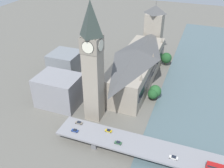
{
  "coord_description": "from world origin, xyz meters",
  "views": [
    {
      "loc": [
        -28.94,
        169.81,
        108.32
      ],
      "look_at": [
        21.98,
        35.62,
        20.4
      ],
      "focal_mm": 40.0,
      "sensor_mm": 36.0,
      "label": 1
    }
  ],
  "objects_px": {
    "parliament_hall": "(137,66)",
    "car_southbound_mid": "(118,143)",
    "clock_tower": "(93,62)",
    "car_northbound_lead": "(174,157)",
    "victoria_tower": "(154,31)",
    "car_southbound_tail": "(79,123)",
    "double_decker_bus_lead": "(217,168)",
    "car_northbound_tail": "(109,131)",
    "road_bridge": "(195,161)",
    "car_northbound_mid": "(75,131)"
  },
  "relations": [
    {
      "from": "parliament_hall",
      "to": "double_decker_bus_lead",
      "type": "xyz_separation_m",
      "value": [
        -64.81,
        81.71,
        -5.46
      ]
    },
    {
      "from": "car_northbound_mid",
      "to": "car_southbound_mid",
      "type": "bearing_deg",
      "value": 179.31
    },
    {
      "from": "parliament_hall",
      "to": "car_southbound_mid",
      "type": "distance_m",
      "value": 82.36
    },
    {
      "from": "victoria_tower",
      "to": "car_northbound_mid",
      "type": "distance_m",
      "value": 141.85
    },
    {
      "from": "parliament_hall",
      "to": "clock_tower",
      "type": "relative_size",
      "value": 1.2
    },
    {
      "from": "victoria_tower",
      "to": "car_southbound_tail",
      "type": "bearing_deg",
      "value": 83.22
    },
    {
      "from": "car_northbound_mid",
      "to": "car_southbound_tail",
      "type": "xyz_separation_m",
      "value": [
        1.0,
        -7.23,
        0.01
      ]
    },
    {
      "from": "car_northbound_lead",
      "to": "car_northbound_tail",
      "type": "height_order",
      "value": "car_northbound_lead"
    },
    {
      "from": "clock_tower",
      "to": "car_northbound_lead",
      "type": "xyz_separation_m",
      "value": [
        -56.45,
        24.51,
        -34.28
      ]
    },
    {
      "from": "car_southbound_tail",
      "to": "car_northbound_lead",
      "type": "bearing_deg",
      "value": 173.08
    },
    {
      "from": "clock_tower",
      "to": "car_northbound_tail",
      "type": "xyz_separation_m",
      "value": [
        -16.89,
        17.47,
        -34.3
      ]
    },
    {
      "from": "road_bridge",
      "to": "parliament_hall",
      "type": "bearing_deg",
      "value": -54.83
    },
    {
      "from": "road_bridge",
      "to": "car_southbound_mid",
      "type": "bearing_deg",
      "value": 4.67
    },
    {
      "from": "car_northbound_mid",
      "to": "car_northbound_tail",
      "type": "bearing_deg",
      "value": -159.49
    },
    {
      "from": "parliament_hall",
      "to": "victoria_tower",
      "type": "relative_size",
      "value": 1.76
    },
    {
      "from": "double_decker_bus_lead",
      "to": "car_northbound_tail",
      "type": "bearing_deg",
      "value": -7.54
    },
    {
      "from": "parliament_hall",
      "to": "car_southbound_tail",
      "type": "distance_m",
      "value": 75.53
    },
    {
      "from": "clock_tower",
      "to": "car_northbound_lead",
      "type": "bearing_deg",
      "value": 156.53
    },
    {
      "from": "parliament_hall",
      "to": "car_northbound_lead",
      "type": "relative_size",
      "value": 20.66
    },
    {
      "from": "parliament_hall",
      "to": "car_northbound_mid",
      "type": "bearing_deg",
      "value": 79.59
    },
    {
      "from": "road_bridge",
      "to": "car_southbound_mid",
      "type": "height_order",
      "value": "car_southbound_mid"
    },
    {
      "from": "double_decker_bus_lead",
      "to": "car_northbound_lead",
      "type": "xyz_separation_m",
      "value": [
        21.23,
        -1.0,
        -1.87
      ]
    },
    {
      "from": "clock_tower",
      "to": "road_bridge",
      "type": "height_order",
      "value": "clock_tower"
    },
    {
      "from": "car_northbound_mid",
      "to": "car_southbound_mid",
      "type": "height_order",
      "value": "car_southbound_mid"
    },
    {
      "from": "parliament_hall",
      "to": "double_decker_bus_lead",
      "type": "distance_m",
      "value": 104.43
    },
    {
      "from": "car_northbound_tail",
      "to": "car_southbound_mid",
      "type": "xyz_separation_m",
      "value": [
        -8.68,
        7.38,
        0.05
      ]
    },
    {
      "from": "parliament_hall",
      "to": "car_southbound_tail",
      "type": "xyz_separation_m",
      "value": [
        15.83,
        73.49,
        -7.31
      ]
    },
    {
      "from": "clock_tower",
      "to": "victoria_tower",
      "type": "bearing_deg",
      "value": -96.33
    },
    {
      "from": "parliament_hall",
      "to": "car_southbound_mid",
      "type": "relative_size",
      "value": 23.16
    },
    {
      "from": "double_decker_bus_lead",
      "to": "car_southbound_tail",
      "type": "xyz_separation_m",
      "value": [
        80.64,
        -8.22,
        -1.85
      ]
    },
    {
      "from": "victoria_tower",
      "to": "car_northbound_mid",
      "type": "bearing_deg",
      "value": 83.98
    },
    {
      "from": "double_decker_bus_lead",
      "to": "car_southbound_tail",
      "type": "height_order",
      "value": "double_decker_bus_lead"
    },
    {
      "from": "victoria_tower",
      "to": "car_southbound_tail",
      "type": "distance_m",
      "value": 134.84
    },
    {
      "from": "victoria_tower",
      "to": "car_northbound_lead",
      "type": "relative_size",
      "value": 11.72
    },
    {
      "from": "car_northbound_lead",
      "to": "car_northbound_mid",
      "type": "xyz_separation_m",
      "value": [
        58.4,
        0.01,
        0.01
      ]
    },
    {
      "from": "clock_tower",
      "to": "car_southbound_tail",
      "type": "xyz_separation_m",
      "value": [
        2.96,
        17.29,
        -34.25
      ]
    },
    {
      "from": "victoria_tower",
      "to": "car_northbound_lead",
      "type": "height_order",
      "value": "victoria_tower"
    },
    {
      "from": "car_northbound_lead",
      "to": "car_southbound_mid",
      "type": "relative_size",
      "value": 1.12
    },
    {
      "from": "parliament_hall",
      "to": "road_bridge",
      "type": "bearing_deg",
      "value": 125.17
    },
    {
      "from": "clock_tower",
      "to": "double_decker_bus_lead",
      "type": "height_order",
      "value": "clock_tower"
    },
    {
      "from": "road_bridge",
      "to": "car_southbound_tail",
      "type": "bearing_deg",
      "value": -3.35
    },
    {
      "from": "victoria_tower",
      "to": "double_decker_bus_lead",
      "type": "bearing_deg",
      "value": 114.71
    },
    {
      "from": "car_northbound_tail",
      "to": "parliament_hall",
      "type": "bearing_deg",
      "value": -86.88
    },
    {
      "from": "parliament_hall",
      "to": "car_southbound_mid",
      "type": "bearing_deg",
      "value": 98.91
    },
    {
      "from": "victoria_tower",
      "to": "car_southbound_tail",
      "type": "relative_size",
      "value": 11.67
    },
    {
      "from": "car_northbound_tail",
      "to": "victoria_tower",
      "type": "bearing_deg",
      "value": -88.24
    },
    {
      "from": "parliament_hall",
      "to": "double_decker_bus_lead",
      "type": "relative_size",
      "value": 8.92
    },
    {
      "from": "double_decker_bus_lead",
      "to": "victoria_tower",
      "type": "bearing_deg",
      "value": -65.29
    },
    {
      "from": "road_bridge",
      "to": "car_northbound_tail",
      "type": "xyz_separation_m",
      "value": [
        50.67,
        -3.95,
        1.79
      ]
    },
    {
      "from": "road_bridge",
      "to": "car_southbound_mid",
      "type": "distance_m",
      "value": 42.16
    }
  ]
}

